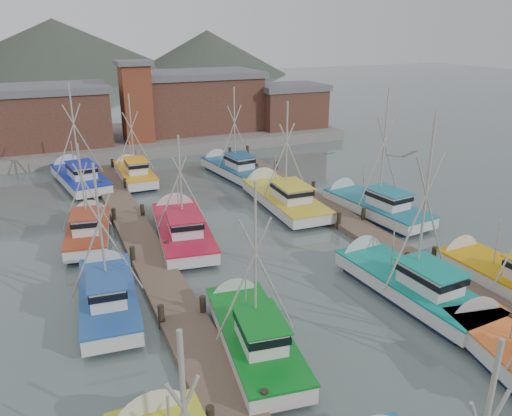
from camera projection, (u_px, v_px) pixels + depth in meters
name	position (u px, v px, depth m)	size (l,w,h in m)	color
ground	(295.00, 277.00, 27.80)	(260.00, 260.00, 0.00)	#4B5B59
dock_left	(154.00, 266.00, 28.57)	(2.30, 46.00, 1.50)	brown
dock_right	(359.00, 229.00, 33.84)	(2.30, 46.00, 1.50)	brown
quay	(150.00, 138.00, 59.42)	(44.00, 16.00, 1.20)	gray
shed_left	(47.00, 115.00, 52.27)	(12.72, 8.48, 6.20)	brown
shed_center	(197.00, 100.00, 60.27)	(14.84, 9.54, 6.90)	brown
shed_right	(289.00, 105.00, 62.12)	(8.48, 6.36, 5.20)	brown
lookout_tower	(136.00, 101.00, 53.52)	(3.60, 3.60, 8.50)	brown
distant_hills	(29.00, 80.00, 128.45)	(175.00, 140.00, 42.00)	#3A4338
boat_4	(251.00, 332.00, 21.62)	(3.72, 8.79, 8.41)	#101C38
boat_5	(404.00, 281.00, 25.90)	(4.18, 9.83, 10.47)	#101C38
boat_6	(108.00, 293.00, 24.73)	(3.39, 8.65, 8.20)	#101C38
boat_7	(508.00, 278.00, 26.20)	(4.09, 9.30, 10.15)	#101C38
boat_8	(182.00, 228.00, 32.73)	(4.36, 10.18, 7.90)	#101C38
boat_9	(281.00, 197.00, 38.62)	(3.79, 10.57, 9.13)	#101C38
boat_10	(89.00, 229.00, 32.62)	(3.69, 8.44, 7.12)	#101C38
boat_11	(371.00, 205.00, 36.88)	(4.09, 9.70, 10.12)	#101C38
boat_12	(134.00, 173.00, 44.99)	(3.39, 8.41, 8.46)	#101C38
boat_13	(232.00, 168.00, 46.48)	(3.93, 9.29, 8.95)	#101C38
boat_14	(78.00, 177.00, 43.80)	(4.49, 10.11, 9.74)	#101C38
gull_near	(401.00, 156.00, 20.30)	(1.55, 0.63, 0.24)	gray
gull_far	(323.00, 155.00, 28.87)	(1.51, 0.66, 0.24)	gray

